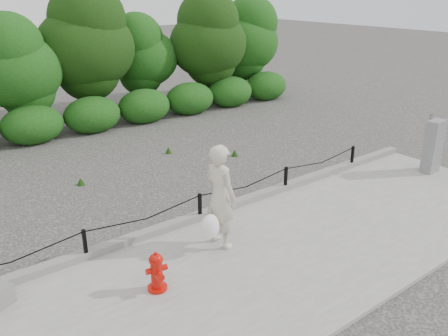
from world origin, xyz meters
The scene contains 8 objects.
ground centered at (0.00, 0.00, 0.00)m, with size 90.00×90.00×0.00m, color #2D2B28.
sidewalk centered at (0.00, -2.00, 0.04)m, with size 14.00×4.00×0.08m, color gray.
curb centered at (0.00, 0.05, 0.15)m, with size 14.00×0.22×0.14m, color slate.
chain_barrier centered at (0.00, 0.00, 0.46)m, with size 10.06×0.06×0.60m.
treeline centered at (0.47, 8.96, 2.58)m, with size 20.37×3.76×4.81m.
fire_hydrant centered at (-1.95, -1.57, 0.41)m, with size 0.37×0.39×0.68m.
pedestrian centered at (-0.28, -1.06, 1.05)m, with size 0.80×0.77×2.00m.
utility_cabinet centered at (6.40, -1.44, 0.78)m, with size 0.55×0.40×1.53m.
Camera 1 is at (-5.05, -7.34, 4.71)m, focal length 38.00 mm.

